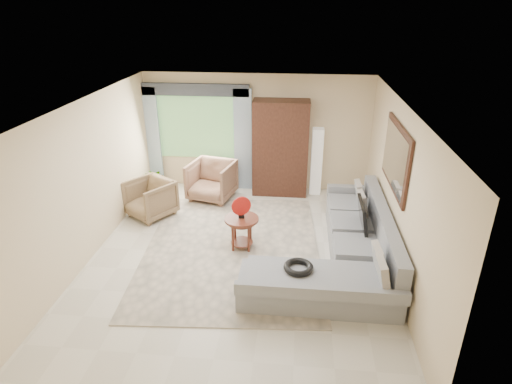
# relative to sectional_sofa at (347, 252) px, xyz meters

# --- Properties ---
(ground) EXTENTS (6.00, 6.00, 0.00)m
(ground) POSITION_rel_sectional_sofa_xyz_m (-1.78, 0.18, -0.28)
(ground) COLOR silver
(ground) RESTS_ON ground
(area_rug) EXTENTS (3.26, 4.19, 0.02)m
(area_rug) POSITION_rel_sectional_sofa_xyz_m (-1.94, 0.36, -0.27)
(area_rug) COLOR #C4B29B
(area_rug) RESTS_ON ground
(sectional_sofa) EXTENTS (2.30, 3.46, 0.90)m
(sectional_sofa) POSITION_rel_sectional_sofa_xyz_m (0.00, 0.00, 0.00)
(sectional_sofa) COLOR gray
(sectional_sofa) RESTS_ON ground
(tv_screen) EXTENTS (0.14, 0.74, 0.48)m
(tv_screen) POSITION_rel_sectional_sofa_xyz_m (0.27, 0.50, 0.44)
(tv_screen) COLOR black
(tv_screen) RESTS_ON sectional_sofa
(garden_hose) EXTENTS (0.43, 0.43, 0.09)m
(garden_hose) POSITION_rel_sectional_sofa_xyz_m (-0.78, -0.88, 0.26)
(garden_hose) COLOR black
(garden_hose) RESTS_ON sectional_sofa
(coffee_table) EXTENTS (0.59, 0.59, 0.59)m
(coffee_table) POSITION_rel_sectional_sofa_xyz_m (-1.77, 0.42, 0.03)
(coffee_table) COLOR #512015
(coffee_table) RESTS_ON ground
(red_disc) EXTENTS (0.32, 0.16, 0.34)m
(red_disc) POSITION_rel_sectional_sofa_xyz_m (-1.77, 0.42, 0.54)
(red_disc) COLOR #B51712
(red_disc) RESTS_ON coffee_table
(armchair_left) EXTENTS (1.14, 1.14, 0.76)m
(armchair_left) POSITION_rel_sectional_sofa_xyz_m (-3.76, 1.48, 0.10)
(armchair_left) COLOR olive
(armchair_left) RESTS_ON ground
(armchair_right) EXTENTS (1.09, 1.11, 0.84)m
(armchair_right) POSITION_rel_sectional_sofa_xyz_m (-2.70, 2.42, 0.14)
(armchair_right) COLOR #90624E
(armchair_right) RESTS_ON ground
(potted_plant) EXTENTS (0.58, 0.54, 0.53)m
(potted_plant) POSITION_rel_sectional_sofa_xyz_m (-4.05, 2.73, -0.02)
(potted_plant) COLOR #999999
(potted_plant) RESTS_ON ground
(armoire) EXTENTS (1.20, 0.55, 2.10)m
(armoire) POSITION_rel_sectional_sofa_xyz_m (-1.23, 2.90, 0.77)
(armoire) COLOR black
(armoire) RESTS_ON ground
(floor_lamp) EXTENTS (0.24, 0.24, 1.50)m
(floor_lamp) POSITION_rel_sectional_sofa_xyz_m (-0.43, 2.96, 0.47)
(floor_lamp) COLOR silver
(floor_lamp) RESTS_ON ground
(window) EXTENTS (1.80, 0.04, 1.40)m
(window) POSITION_rel_sectional_sofa_xyz_m (-3.13, 3.15, 1.12)
(window) COLOR #669E59
(window) RESTS_ON wall_back
(curtain_left) EXTENTS (0.40, 0.08, 2.30)m
(curtain_left) POSITION_rel_sectional_sofa_xyz_m (-4.18, 3.06, 0.87)
(curtain_left) COLOR #9EB7CC
(curtain_left) RESTS_ON ground
(curtain_right) EXTENTS (0.40, 0.08, 2.30)m
(curtain_right) POSITION_rel_sectional_sofa_xyz_m (-2.08, 3.06, 0.87)
(curtain_right) COLOR #9EB7CC
(curtain_right) RESTS_ON ground
(valance) EXTENTS (2.40, 0.12, 0.26)m
(valance) POSITION_rel_sectional_sofa_xyz_m (-3.13, 3.08, 1.97)
(valance) COLOR #1E232D
(valance) RESTS_ON wall_back
(wall_mirror) EXTENTS (0.05, 1.70, 1.05)m
(wall_mirror) POSITION_rel_sectional_sofa_xyz_m (0.68, 0.53, 1.47)
(wall_mirror) COLOR black
(wall_mirror) RESTS_ON wall_right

